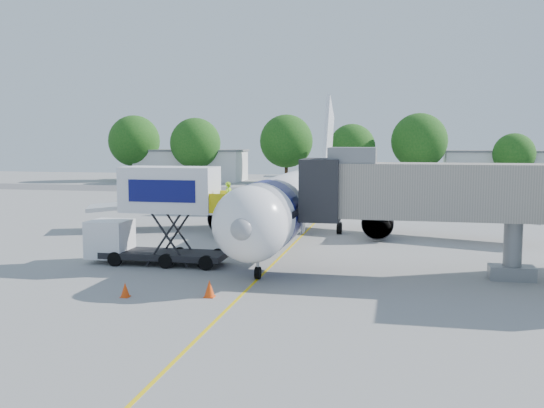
% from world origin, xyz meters
% --- Properties ---
extents(ground, '(160.00, 160.00, 0.00)m').
position_xyz_m(ground, '(0.00, 0.00, 0.00)').
color(ground, gray).
rests_on(ground, ground).
extents(guidance_line, '(0.15, 70.00, 0.01)m').
position_xyz_m(guidance_line, '(0.00, 0.00, 0.01)').
color(guidance_line, yellow).
rests_on(guidance_line, ground).
extents(taxiway_strip, '(120.00, 10.00, 0.01)m').
position_xyz_m(taxiway_strip, '(0.00, 42.00, 0.00)').
color(taxiway_strip, '#59595B').
rests_on(taxiway_strip, ground).
extents(aircraft, '(34.17, 37.73, 11.35)m').
position_xyz_m(aircraft, '(0.00, 4.12, 2.95)').
color(aircraft, white).
rests_on(aircraft, ground).
extents(jet_bridge, '(13.90, 3.20, 6.60)m').
position_xyz_m(jet_bridge, '(7.99, -7.00, 4.34)').
color(jet_bridge, '#A2988A').
rests_on(jet_bridge, ground).
extents(catering_hiloader, '(8.50, 2.44, 5.50)m').
position_xyz_m(catering_hiloader, '(-6.27, -7.00, 2.76)').
color(catering_hiloader, black).
rests_on(catering_hiloader, ground).
extents(ground_tug, '(3.72, 2.55, 1.35)m').
position_xyz_m(ground_tug, '(-1.03, -17.59, 0.71)').
color(ground_tug, white).
rests_on(ground_tug, ground).
extents(safety_cone_a, '(0.49, 0.49, 0.78)m').
position_xyz_m(safety_cone_a, '(-1.31, -13.36, 0.37)').
color(safety_cone_a, '#E6420C').
rests_on(safety_cone_a, ground).
extents(safety_cone_b, '(0.42, 0.42, 0.67)m').
position_xyz_m(safety_cone_b, '(-5.00, -14.13, 0.32)').
color(safety_cone_b, '#E6420C').
rests_on(safety_cone_b, ground).
extents(outbuilding_left, '(18.40, 8.40, 5.30)m').
position_xyz_m(outbuilding_left, '(-28.00, 60.00, 2.66)').
color(outbuilding_left, silver).
rests_on(outbuilding_left, ground).
extents(outbuilding_right, '(16.40, 7.40, 5.30)m').
position_xyz_m(outbuilding_right, '(22.00, 62.00, 2.66)').
color(outbuilding_right, silver).
rests_on(outbuilding_right, ground).
extents(tree_a, '(8.70, 8.70, 11.10)m').
position_xyz_m(tree_a, '(-37.43, 57.97, 6.74)').
color(tree_a, '#382314').
rests_on(tree_a, ground).
extents(tree_b, '(8.26, 8.26, 10.53)m').
position_xyz_m(tree_b, '(-25.84, 56.03, 6.39)').
color(tree_b, '#382314').
rests_on(tree_b, ground).
extents(tree_c, '(8.68, 8.68, 11.07)m').
position_xyz_m(tree_c, '(-11.28, 59.23, 6.72)').
color(tree_c, '#382314').
rests_on(tree_c, ground).
extents(tree_d, '(7.44, 7.44, 9.48)m').
position_xyz_m(tree_d, '(-0.56, 58.69, 5.75)').
color(tree_d, '#382314').
rests_on(tree_d, ground).
extents(tree_e, '(8.72, 8.72, 11.12)m').
position_xyz_m(tree_e, '(9.87, 59.01, 6.75)').
color(tree_e, '#382314').
rests_on(tree_e, ground).
extents(tree_f, '(6.24, 6.24, 7.96)m').
position_xyz_m(tree_f, '(23.77, 58.27, 4.83)').
color(tree_f, '#382314').
rests_on(tree_f, ground).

